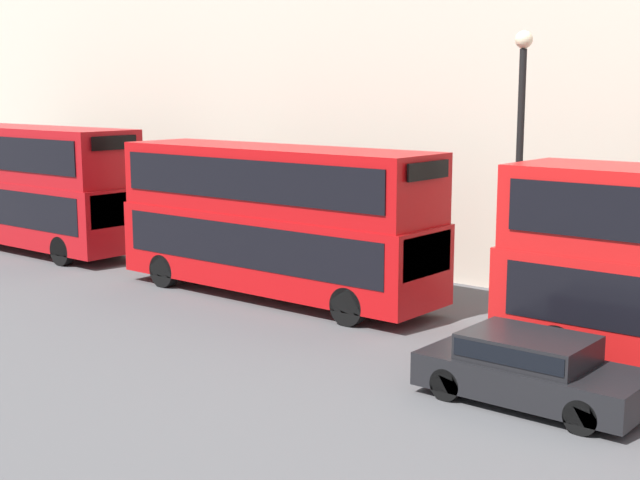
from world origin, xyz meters
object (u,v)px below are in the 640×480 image
Objects in this scene: bus_second_in_queue at (275,215)px; car_hatchback at (530,367)px; pedestrian at (565,289)px; bus_third_in_queue at (24,182)px.

bus_second_in_queue reaches higher than car_hatchback.
bus_second_in_queue reaches higher than pedestrian.
bus_third_in_queue is at bearing 81.24° from car_hatchback.
bus_third_in_queue is at bearing 90.00° from bus_second_in_queue.
car_hatchback is 6.73m from pedestrian.
pedestrian is at bearing 18.76° from car_hatchback.
bus_second_in_queue is 8.13m from pedestrian.
car_hatchback is at bearing -109.57° from bus_second_in_queue.
car_hatchback is (-3.40, -22.07, -1.78)m from bus_third_in_queue.
car_hatchback is (-3.40, -9.56, -1.66)m from bus_second_in_queue.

